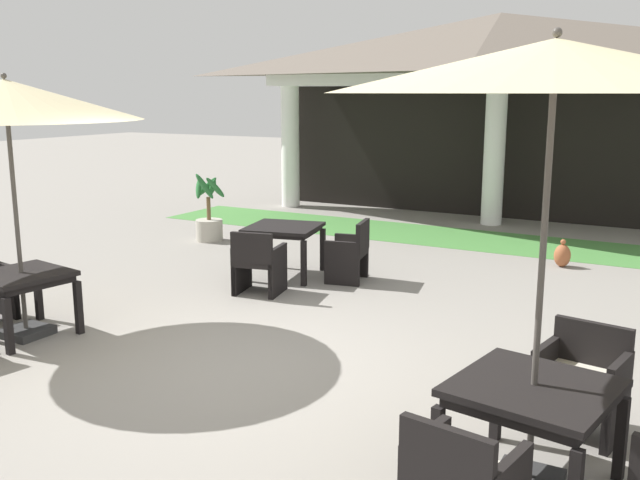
# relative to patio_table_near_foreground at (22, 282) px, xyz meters

# --- Properties ---
(ground_plane) EXTENTS (60.00, 60.00, 0.00)m
(ground_plane) POSITION_rel_patio_table_near_foreground_xyz_m (2.56, 0.38, -0.60)
(ground_plane) COLOR gray
(background_pavilion) EXTENTS (10.53, 2.74, 4.04)m
(background_pavilion) POSITION_rel_patio_table_near_foreground_xyz_m (2.56, 9.08, 2.55)
(background_pavilion) COLOR white
(background_pavilion) RESTS_ON ground
(lawn_strip) EXTENTS (12.33, 1.83, 0.01)m
(lawn_strip) POSITION_rel_patio_table_near_foreground_xyz_m (2.56, 7.32, -0.60)
(lawn_strip) COLOR #47843D
(lawn_strip) RESTS_ON ground
(patio_table_near_foreground) EXTENTS (0.99, 0.99, 0.70)m
(patio_table_near_foreground) POSITION_rel_patio_table_near_foreground_xyz_m (0.00, 0.00, 0.00)
(patio_table_near_foreground) COLOR black
(patio_table_near_foreground) RESTS_ON ground
(patio_umbrella_near_foreground) EXTENTS (2.72, 2.72, 2.77)m
(patio_umbrella_near_foreground) POSITION_rel_patio_table_near_foreground_xyz_m (-0.00, -0.00, 1.88)
(patio_umbrella_near_foreground) COLOR #2D2D2D
(patio_umbrella_near_foreground) RESTS_ON ground
(patio_table_mid_left) EXTENTS (1.12, 1.12, 0.72)m
(patio_table_mid_left) POSITION_rel_patio_table_near_foreground_xyz_m (5.43, -0.39, 0.02)
(patio_table_mid_left) COLOR black
(patio_table_mid_left) RESTS_ON ground
(patio_umbrella_mid_left) EXTENTS (2.76, 2.76, 2.95)m
(patio_umbrella_mid_left) POSITION_rel_patio_table_near_foreground_xyz_m (5.43, -0.39, 2.11)
(patio_umbrella_mid_left) COLOR #2D2D2D
(patio_umbrella_mid_left) RESTS_ON ground
(patio_chair_mid_left_north) EXTENTS (0.69, 0.59, 0.83)m
(patio_chair_mid_left_north) POSITION_rel_patio_table_near_foreground_xyz_m (5.60, 0.57, -0.19)
(patio_chair_mid_left_north) COLOR black
(patio_chair_mid_left_north) RESTS_ON ground
(patio_table_mid_right) EXTENTS (1.14, 1.14, 0.73)m
(patio_table_mid_right) POSITION_rel_patio_table_near_foreground_xyz_m (1.08, 3.53, 0.03)
(patio_table_mid_right) COLOR black
(patio_table_mid_right) RESTS_ON ground
(patio_chair_mid_right_east) EXTENTS (0.61, 0.67, 0.85)m
(patio_chair_mid_right_east) POSITION_rel_patio_table_near_foreground_xyz_m (2.03, 3.73, -0.21)
(patio_chair_mid_right_east) COLOR black
(patio_chair_mid_right_east) RESTS_ON ground
(patio_chair_mid_right_south) EXTENTS (0.68, 0.66, 0.85)m
(patio_chair_mid_right_south) POSITION_rel_patio_table_near_foreground_xyz_m (1.28, 2.59, -0.20)
(patio_chair_mid_right_south) COLOR black
(patio_chair_mid_right_south) RESTS_ON ground
(potted_palm_left_edge) EXTENTS (0.58, 0.58, 1.23)m
(potted_palm_left_edge) POSITION_rel_patio_table_near_foreground_xyz_m (-1.36, 4.98, -0.24)
(potted_palm_left_edge) COLOR #B2AD9E
(potted_palm_left_edge) RESTS_ON ground
(terracotta_urn) EXTENTS (0.24, 0.24, 0.42)m
(terracotta_urn) POSITION_rel_patio_table_near_foreground_xyz_m (4.47, 6.00, -0.43)
(terracotta_urn) COLOR #9E5633
(terracotta_urn) RESTS_ON ground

